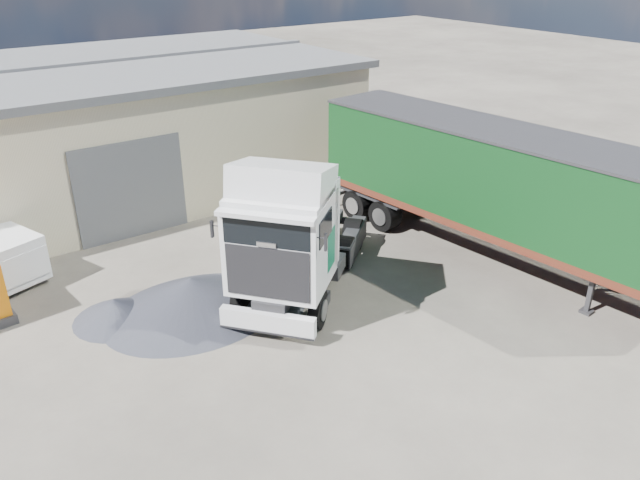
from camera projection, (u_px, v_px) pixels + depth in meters
ground at (344, 344)px, 16.90m from camera, size 120.00×120.00×0.00m
brick_boundary_wall at (471, 163)px, 26.81m from camera, size 0.35×26.00×2.50m
tractor_unit at (292, 241)px, 18.20m from camera, size 6.97×6.38×4.69m
box_trailer at (492, 180)px, 20.69m from camera, size 4.18×13.63×4.46m
gravel_heap at (189, 297)px, 18.15m from camera, size 6.25×5.39×1.12m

